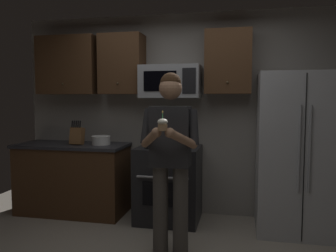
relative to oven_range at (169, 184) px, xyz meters
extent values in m
cube|color=gray|center=(0.15, 0.39, 0.84)|extent=(4.40, 0.10, 2.60)
cube|color=black|center=(0.00, 0.00, 0.00)|extent=(0.76, 0.66, 0.92)
cube|color=black|center=(0.00, -0.33, -0.04)|extent=(0.48, 0.01, 0.28)
cylinder|color=#99999E|center=(0.00, -0.36, 0.16)|extent=(0.60, 0.03, 0.03)
cylinder|color=black|center=(-0.18, -0.14, 0.46)|extent=(0.18, 0.18, 0.01)
cylinder|color=black|center=(0.18, -0.14, 0.46)|extent=(0.18, 0.18, 0.01)
cylinder|color=black|center=(-0.18, 0.14, 0.46)|extent=(0.18, 0.18, 0.01)
cylinder|color=black|center=(0.18, 0.14, 0.46)|extent=(0.18, 0.18, 0.01)
cube|color=#9EA0A5|center=(0.00, 0.12, 1.26)|extent=(0.74, 0.40, 0.40)
cube|color=black|center=(-0.09, -0.08, 1.26)|extent=(0.40, 0.01, 0.24)
cube|color=black|center=(0.26, -0.08, 1.26)|extent=(0.16, 0.01, 0.30)
cube|color=#B7BABF|center=(1.50, -0.04, 0.44)|extent=(0.90, 0.72, 1.80)
cylinder|color=gray|center=(1.45, -0.41, 0.54)|extent=(0.02, 0.02, 0.90)
cylinder|color=gray|center=(1.55, -0.41, 0.54)|extent=(0.02, 0.02, 0.90)
cube|color=black|center=(1.50, -0.40, 0.44)|extent=(0.01, 0.01, 1.74)
cube|color=#4C301C|center=(-1.40, 0.17, 1.49)|extent=(0.80, 0.34, 0.76)
sphere|color=brown|center=(-1.40, -0.01, 1.24)|extent=(0.03, 0.03, 0.03)
cube|color=#4C301C|center=(-0.65, 0.17, 1.49)|extent=(0.55, 0.34, 0.76)
sphere|color=brown|center=(-0.65, -0.01, 1.24)|extent=(0.03, 0.03, 0.03)
cube|color=#4C301C|center=(0.70, 0.17, 1.49)|extent=(0.55, 0.34, 0.76)
sphere|color=brown|center=(0.70, -0.01, 1.24)|extent=(0.03, 0.03, 0.03)
cube|color=#4C301C|center=(-1.30, 0.02, -0.02)|extent=(1.40, 0.62, 0.88)
cube|color=#2D2D33|center=(-1.30, 0.02, 0.44)|extent=(1.44, 0.66, 0.04)
cube|color=brown|center=(-1.20, -0.03, 0.57)|extent=(0.16, 0.15, 0.24)
cylinder|color=black|center=(-1.26, -0.05, 0.72)|extent=(0.02, 0.04, 0.09)
cylinder|color=black|center=(-1.23, -0.05, 0.72)|extent=(0.02, 0.04, 0.09)
cylinder|color=black|center=(-1.20, -0.05, 0.72)|extent=(0.02, 0.04, 0.09)
cylinder|color=black|center=(-1.17, -0.05, 0.72)|extent=(0.02, 0.04, 0.09)
cylinder|color=black|center=(-1.15, -0.05, 0.72)|extent=(0.02, 0.04, 0.09)
cylinder|color=white|center=(-0.90, 0.03, 0.51)|extent=(0.23, 0.23, 0.11)
torus|color=white|center=(-0.90, 0.03, 0.56)|extent=(0.24, 0.24, 0.01)
cylinder|color=#4C4742|center=(0.10, -0.86, -0.03)|extent=(0.15, 0.15, 0.86)
cylinder|color=#4C4742|center=(0.30, -0.86, -0.03)|extent=(0.15, 0.15, 0.86)
cube|color=#262628|center=(0.20, -0.86, 0.69)|extent=(0.38, 0.22, 0.58)
sphere|color=#A37556|center=(0.20, -0.86, 1.15)|extent=(0.22, 0.22, 0.22)
sphere|color=#382314|center=(0.20, -0.85, 1.20)|extent=(0.20, 0.20, 0.20)
cylinder|color=#262628|center=(-0.03, -0.89, 0.78)|extent=(0.15, 0.18, 0.35)
cylinder|color=#A37556|center=(0.05, -1.05, 0.69)|extent=(0.26, 0.33, 0.21)
sphere|color=#A37556|center=(0.14, -1.18, 0.76)|extent=(0.09, 0.09, 0.09)
cylinder|color=#262628|center=(0.42, -0.89, 0.78)|extent=(0.15, 0.18, 0.35)
cylinder|color=#A37556|center=(0.35, -1.05, 0.69)|extent=(0.26, 0.33, 0.21)
sphere|color=#A37556|center=(0.26, -1.18, 0.76)|extent=(0.09, 0.09, 0.09)
cylinder|color=#A87F56|center=(0.20, -1.20, 0.80)|extent=(0.08, 0.08, 0.06)
ellipsoid|color=white|center=(0.20, -1.20, 0.85)|extent=(0.09, 0.09, 0.06)
cylinder|color=#4CBF66|center=(0.20, -1.20, 0.90)|extent=(0.01, 0.01, 0.06)
ellipsoid|color=#FFD159|center=(0.20, -1.20, 0.94)|extent=(0.01, 0.01, 0.02)
camera|label=1|loc=(0.85, -4.06, 1.06)|focal=36.51mm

